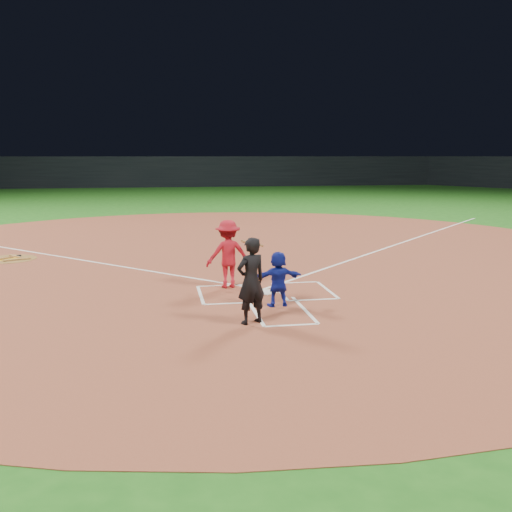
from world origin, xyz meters
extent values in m
plane|color=#1A5916|center=(0.00, 0.00, 0.00)|extent=(120.00, 120.00, 0.00)
cylinder|color=brown|center=(0.00, 6.00, 0.01)|extent=(28.00, 28.00, 0.01)
cube|color=black|center=(0.00, 48.00, 1.60)|extent=(80.00, 1.20, 3.20)
cylinder|color=white|center=(0.00, 0.00, 0.02)|extent=(0.60, 0.60, 0.02)
cylinder|color=brown|center=(-7.34, 5.88, 0.02)|extent=(1.70, 1.70, 0.01)
cylinder|color=gold|center=(-7.34, 5.88, 0.02)|extent=(0.80, 0.80, 0.00)
cylinder|color=#A8743D|center=(-7.19, 6.13, 0.05)|extent=(0.59, 0.69, 0.06)
cylinder|color=#905D34|center=(-7.54, 5.78, 0.05)|extent=(0.61, 0.66, 0.06)
cylinder|color=#A87B3D|center=(-7.04, 5.58, 0.05)|extent=(0.80, 0.39, 0.06)
torus|color=black|center=(-7.14, 6.28, 0.05)|extent=(0.19, 0.19, 0.05)
imported|color=#122099|center=(0.04, -1.30, 0.63)|extent=(1.17, 0.45, 1.24)
imported|color=black|center=(-0.77, -2.52, 0.88)|extent=(0.75, 0.64, 1.74)
cube|color=white|center=(-0.98, 0.92, 0.01)|extent=(1.22, 0.08, 0.01)
cube|color=white|center=(-0.98, -0.92, 0.01)|extent=(1.22, 0.08, 0.01)
cube|color=white|center=(-0.37, 0.00, 0.01)|extent=(0.08, 1.83, 0.01)
cube|color=white|center=(-1.59, 0.00, 0.01)|extent=(0.08, 1.83, 0.01)
cube|color=white|center=(0.98, 0.92, 0.01)|extent=(1.22, 0.08, 0.01)
cube|color=white|center=(0.98, -0.92, 0.01)|extent=(1.22, 0.08, 0.01)
cube|color=white|center=(0.37, 0.00, 0.01)|extent=(0.08, 1.83, 0.01)
cube|color=white|center=(1.59, 0.00, 0.01)|extent=(0.08, 1.83, 0.01)
cube|color=white|center=(-0.55, -1.70, 0.01)|extent=(0.08, 2.20, 0.01)
cube|color=white|center=(0.55, -1.70, 0.01)|extent=(0.08, 2.20, 0.01)
cube|color=white|center=(0.00, -2.80, 0.01)|extent=(1.10, 0.08, 0.01)
cube|color=white|center=(7.07, 7.37, 0.01)|extent=(14.21, 14.21, 0.01)
cube|color=white|center=(-7.07, 7.37, 0.01)|extent=(14.21, 14.21, 0.01)
imported|color=#A7121F|center=(-0.83, 0.72, 0.87)|extent=(1.18, 0.76, 1.72)
cylinder|color=#A56F3C|center=(-0.23, 0.57, 1.15)|extent=(0.68, 0.60, 0.28)
camera|label=1|loc=(-2.57, -13.40, 3.34)|focal=40.00mm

